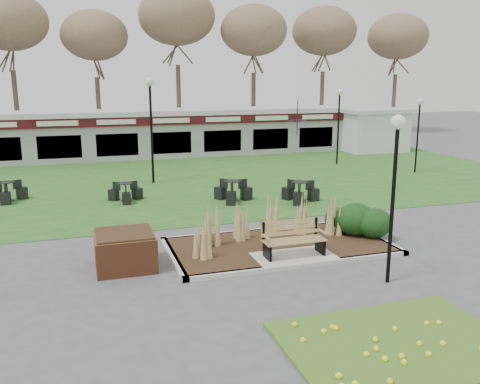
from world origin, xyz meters
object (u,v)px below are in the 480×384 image
object	(u,v)px
lamp_post_far_right	(419,119)
patio_umbrella	(297,131)
lamp_post_mid_right	(339,110)
bistro_set_d	(300,195)
park_bench	(293,238)
food_pavilion	(167,132)
lamp_post_mid_left	(151,107)
bistro_set_c	(233,194)
lamp_post_near_right	(395,162)
bistro_set_a	(8,195)
car_black	(4,149)
brick_planter	(125,250)
service_hut	(372,129)
bistro_set_b	(126,195)

from	to	relation	value
lamp_post_far_right	patio_umbrella	size ratio (longest dim) A/B	1.58
lamp_post_mid_right	bistro_set_d	bearing A→B (deg)	-127.01
park_bench	food_pavilion	xyz separation A→B (m)	(0.00, 19.71, 0.89)
food_pavilion	lamp_post_far_right	distance (m)	14.96
lamp_post_mid_left	bistro_set_c	size ratio (longest dim) A/B	3.12
lamp_post_near_right	bistro_set_a	distance (m)	15.47
bistro_set_c	car_black	world-z (taller)	car_black
brick_planter	service_hut	distance (m)	24.71
food_pavilion	lamp_post_mid_left	bearing A→B (deg)	-104.40
lamp_post_mid_left	lamp_post_mid_right	size ratio (longest dim) A/B	1.15
service_hut	lamp_post_far_right	world-z (taller)	lamp_post_far_right
lamp_post_near_right	bistro_set_c	xyz separation A→B (m)	(-1.18, 8.99, -2.64)
lamp_post_far_right	lamp_post_near_right	bearing A→B (deg)	-128.66
bistro_set_d	lamp_post_near_right	bearing A→B (deg)	-99.31
brick_planter	bistro_set_b	bearing A→B (deg)	84.58
service_hut	park_bench	bearing A→B (deg)	-127.25
lamp_post_near_right	bistro_set_b	size ratio (longest dim) A/B	2.90
brick_planter	lamp_post_near_right	xyz separation A→B (m)	(5.95, -2.93, 2.46)
park_bench	car_black	world-z (taller)	car_black
food_pavilion	bistro_set_d	distance (m)	14.17
food_pavilion	bistro_set_b	distance (m)	12.24
brick_planter	lamp_post_far_right	xyz separation A→B (m)	(15.68, 9.23, 2.31)
lamp_post_far_right	bistro_set_b	xyz separation A→B (m)	(-14.98, -1.88, -2.52)
lamp_post_mid_left	bistro_set_d	bearing A→B (deg)	-47.98
park_bench	lamp_post_far_right	world-z (taller)	lamp_post_far_right
patio_umbrella	service_hut	bearing A→B (deg)	0.00
bistro_set_b	bistro_set_d	bearing A→B (deg)	-18.64
lamp_post_far_right	bistro_set_c	xyz separation A→B (m)	(-10.92, -3.18, -2.49)
car_black	food_pavilion	bearing A→B (deg)	-76.38
bistro_set_b	car_black	xyz separation A→B (m)	(-5.91, 12.64, 0.42)
lamp_post_far_right	bistro_set_a	size ratio (longest dim) A/B	2.60
service_hut	bistro_set_d	xyz separation A→B (m)	(-10.63, -11.86, -1.16)
lamp_post_mid_left	bistro_set_b	bearing A→B (deg)	-115.34
lamp_post_mid_right	lamp_post_mid_left	bearing A→B (deg)	-168.99
bistro_set_a	bistro_set_d	distance (m)	11.65
park_bench	lamp_post_far_right	xyz separation A→B (m)	(11.28, 9.98, 2.20)
lamp_post_mid_right	bistro_set_d	world-z (taller)	lamp_post_mid_right
lamp_post_mid_right	service_hut	bearing A→B (deg)	40.92
lamp_post_near_right	bistro_set_b	distance (m)	11.86
park_bench	lamp_post_mid_right	xyz separation A→B (m)	(8.63, 13.53, 2.49)
park_bench	patio_umbrella	distance (m)	19.49
brick_planter	bistro_set_a	distance (m)	9.57
lamp_post_mid_right	lamp_post_far_right	world-z (taller)	lamp_post_mid_right
brick_planter	service_hut	xyz separation A→B (m)	(17.90, 17.00, 0.97)
lamp_post_mid_left	lamp_post_far_right	xyz separation A→B (m)	(13.41, -1.45, -0.76)
bistro_set_d	lamp_post_far_right	bearing A→B (deg)	25.95
lamp_post_far_right	car_black	distance (m)	23.60
service_hut	lamp_post_mid_right	distance (m)	6.65
service_hut	bistro_set_a	distance (m)	23.23
food_pavilion	patio_umbrella	xyz separation A→B (m)	(8.00, -1.96, 0.01)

